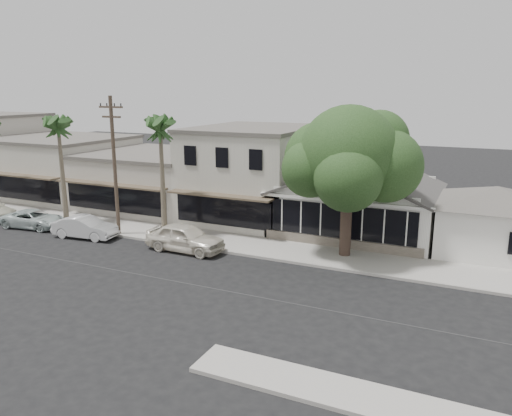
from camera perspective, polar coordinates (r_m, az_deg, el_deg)
The scene contains 14 objects.
ground at distance 24.98m, azimuth -7.12°, elevation -8.71°, with size 140.00×140.00×0.00m, color black.
sidewalk_north at distance 34.58m, azimuth -12.45°, elevation -2.51°, with size 90.00×3.50×0.15m, color #9E9991.
corner_shop at distance 33.53m, azimuth 11.62°, elevation 1.51°, with size 10.40×8.60×5.10m.
side_cottage at distance 32.00m, azimuth 25.51°, elevation -2.16°, with size 6.00×6.00×3.00m, color white.
row_building_near at distance 36.97m, azimuth -0.09°, elevation 3.88°, with size 8.00×10.00×6.50m, color #BBB4A9.
row_building_midnear at distance 41.74m, azimuth -11.37°, elevation 3.11°, with size 10.00×10.00×4.20m, color #B3ADA1.
row_building_midfar at distance 48.59m, azimuth -21.46°, elevation 4.35°, with size 11.00×10.00×5.00m, color #BBB4A9.
utility_pole at distance 33.07m, azimuth -15.87°, elevation 4.94°, with size 1.80×0.24×9.00m.
car_0 at distance 29.84m, azimuth -8.11°, elevation -3.37°, with size 1.95×4.84×1.65m, color silver.
car_1 at distance 34.02m, azimuth -18.95°, elevation -2.09°, with size 1.49×4.27×1.41m, color silver.
car_2 at distance 37.84m, azimuth -24.05°, elevation -1.15°, with size 2.05×4.45×1.24m, color #B4C2BF.
shade_tree at distance 28.14m, azimuth 10.54°, elevation 5.62°, with size 7.76×7.01×8.61m.
palm_east at distance 31.86m, azimuth -10.89°, elevation 8.95°, with size 3.45×3.45×8.21m.
palm_mid at distance 36.86m, azimuth -21.68°, elevation 8.70°, with size 3.41×3.41×8.13m.
Camera 1 is at (12.49, -19.51, 9.35)m, focal length 35.00 mm.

